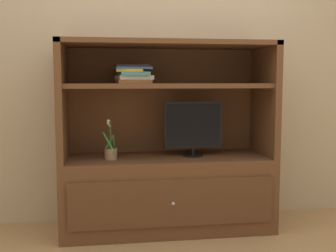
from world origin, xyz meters
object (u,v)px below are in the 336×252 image
media_console (167,171)px  tv_monitor (193,127)px  magazine_stack (133,74)px  potted_plant (111,152)px

media_console → tv_monitor: 0.41m
media_console → magazine_stack: size_ratio=4.77×
tv_monitor → magazine_stack: magazine_stack is taller
potted_plant → magazine_stack: size_ratio=0.89×
potted_plant → magazine_stack: magazine_stack is taller
tv_monitor → magazine_stack: (-0.48, 0.01, 0.42)m
magazine_stack → tv_monitor: bearing=-0.9°
media_console → tv_monitor: media_console is taller
magazine_stack → potted_plant: bearing=-160.5°
potted_plant → magazine_stack: 0.63m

